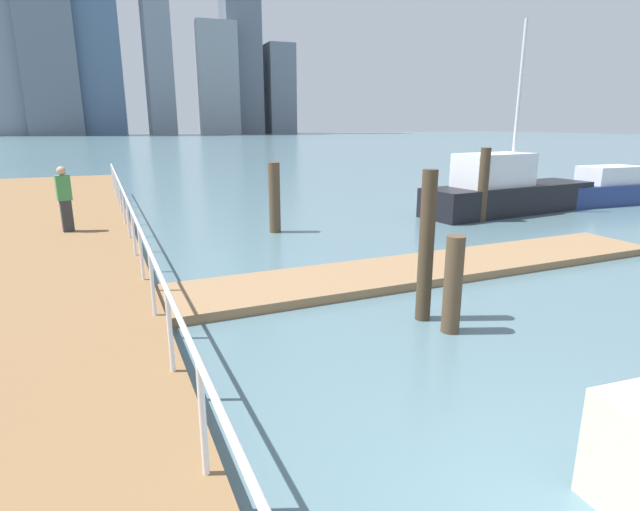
{
  "coord_description": "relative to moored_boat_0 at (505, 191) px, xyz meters",
  "views": [
    {
      "loc": [
        -3.73,
        -1.74,
        3.31
      ],
      "look_at": [
        -0.07,
        6.57,
        0.9
      ],
      "focal_mm": 28.04,
      "sensor_mm": 36.0,
      "label": 1
    }
  ],
  "objects": [
    {
      "name": "dock_piling_3",
      "position": [
        -9.09,
        0.2,
        0.25
      ],
      "size": [
        0.35,
        0.35,
        2.16
      ],
      "primitive_type": "cylinder",
      "color": "brown",
      "rests_on": "ground_plane"
    },
    {
      "name": "skyline_tower_2",
      "position": [
        -22.96,
        144.39,
        21.87
      ],
      "size": [
        13.72,
        9.44,
        45.42
      ],
      "primitive_type": "cube",
      "rotation": [
        0.0,
        0.0,
        0.01
      ],
      "color": "slate",
      "rests_on": "ground_plane"
    },
    {
      "name": "moored_boat_3",
      "position": [
        6.32,
        -0.04,
        -0.26
      ],
      "size": [
        7.17,
        2.21,
        1.57
      ],
      "color": "navy",
      "rests_on": "ground_plane"
    },
    {
      "name": "boardwalk_railing",
      "position": [
        -13.41,
        -2.67,
        0.43
      ],
      "size": [
        0.06,
        28.06,
        1.08
      ],
      "color": "white",
      "rests_on": "boardwalk"
    },
    {
      "name": "ground_plane",
      "position": [
        -10.26,
        7.33,
        -0.83
      ],
      "size": [
        300.0,
        300.0,
        0.0
      ],
      "primitive_type": "plane",
      "color": "slate"
    },
    {
      "name": "skyline_tower_5",
      "position": [
        21.73,
        143.18,
        15.24
      ],
      "size": [
        12.37,
        8.73,
        32.15
      ],
      "primitive_type": "cube",
      "rotation": [
        0.0,
        0.0,
        -0.08
      ],
      "color": "#8C939E",
      "rests_on": "ground_plane"
    },
    {
      "name": "moored_boat_0",
      "position": [
        0.0,
        0.0,
        0.0
      ],
      "size": [
        7.55,
        2.5,
        6.85
      ],
      "color": "black",
      "rests_on": "ground_plane"
    },
    {
      "name": "dock_piling_4",
      "position": [
        -9.07,
        -7.67,
        0.46
      ],
      "size": [
        0.26,
        0.26,
        2.59
      ],
      "primitive_type": "cylinder",
      "color": "#473826",
      "rests_on": "ground_plane"
    },
    {
      "name": "dock_piling_0",
      "position": [
        -8.97,
        -8.31,
        -0.03
      ],
      "size": [
        0.3,
        0.3,
        1.61
      ],
      "primitive_type": "cylinder",
      "color": "brown",
      "rests_on": "ground_plane"
    },
    {
      "name": "dock_piling_2",
      "position": [
        -1.97,
        -0.99,
        0.42
      ],
      "size": [
        0.34,
        0.34,
        2.51
      ],
      "primitive_type": "cylinder",
      "color": "#473826",
      "rests_on": "ground_plane"
    },
    {
      "name": "pedestrian_0",
      "position": [
        -14.91,
        0.83,
        0.5
      ],
      "size": [
        0.4,
        0.29,
        1.79
      ],
      "color": "#333338",
      "rests_on": "boardwalk"
    },
    {
      "name": "skyline_tower_7",
      "position": [
        43.73,
        151.14,
        13.21
      ],
      "size": [
        9.11,
        13.04,
        28.09
      ],
      "primitive_type": "cube",
      "rotation": [
        0.0,
        0.0,
        -0.04
      ],
      "color": "slate",
      "rests_on": "ground_plane"
    },
    {
      "name": "floating_dock",
      "position": [
        -7.36,
        -5.35,
        -0.74
      ],
      "size": [
        12.79,
        2.0,
        0.18
      ],
      "primitive_type": "cube",
      "color": "#93704C",
      "rests_on": "ground_plane"
    }
  ]
}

